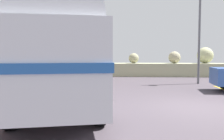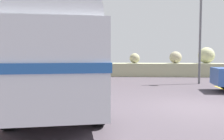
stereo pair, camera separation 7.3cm
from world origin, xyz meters
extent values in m
cube|color=#443C43|center=(0.00, 0.00, 0.01)|extent=(32.00, 26.00, 0.02)
cube|color=#A3A581|center=(0.00, 11.80, 0.55)|extent=(31.36, 1.80, 1.10)
cube|color=tan|center=(-12.79, 11.66, 1.51)|extent=(0.97, 0.87, 0.81)
sphere|color=#A6B082|center=(-9.68, 12.31, 1.49)|extent=(0.77, 0.77, 0.77)
cube|color=#A19985|center=(-7.07, 12.10, 1.68)|extent=(1.41, 1.48, 1.15)
sphere|color=#97B48A|center=(-4.71, 11.53, 1.65)|extent=(1.10, 1.10, 1.10)
sphere|color=#9A9672|center=(-1.87, 11.70, 1.52)|extent=(0.85, 0.85, 0.85)
sphere|color=tan|center=(1.54, 11.81, 1.60)|extent=(1.00, 1.00, 1.00)
sphere|color=#B3B585|center=(4.14, 12.06, 1.77)|extent=(1.34, 1.34, 1.34)
cylinder|color=black|center=(-6.52, 2.34, 0.50)|extent=(0.48, 1.00, 0.96)
cylinder|color=black|center=(-4.37, 2.83, 0.50)|extent=(0.48, 1.00, 0.96)
cylinder|color=black|center=(-5.38, -2.74, 0.50)|extent=(0.48, 1.00, 0.96)
cylinder|color=black|center=(-3.22, -2.25, 0.50)|extent=(0.48, 1.00, 0.96)
cube|color=silver|center=(-4.87, 0.04, 1.57)|extent=(4.19, 8.72, 2.10)
cylinder|color=silver|center=(-4.87, 0.04, 2.62)|extent=(3.92, 8.35, 2.20)
cube|color=#23539C|center=(-4.87, 0.04, 1.63)|extent=(4.25, 8.81, 0.20)
cube|color=black|center=(-4.87, 0.04, 2.15)|extent=(4.15, 8.40, 0.64)
cube|color=silver|center=(-5.81, 4.21, 0.70)|extent=(2.26, 0.66, 0.28)
cylinder|color=black|center=(-8.91, 3.61, 0.50)|extent=(0.52, 1.00, 0.96)
cylinder|color=#5B5B60|center=(2.01, 6.72, 3.17)|extent=(0.14, 0.14, 6.33)
camera|label=1|loc=(-2.52, -8.38, 1.90)|focal=38.08mm
camera|label=2|loc=(-2.45, -8.37, 1.90)|focal=38.08mm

